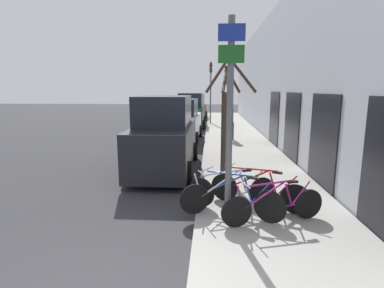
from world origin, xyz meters
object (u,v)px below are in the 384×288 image
Objects in this scene: parked_car_1 at (181,122)px; pedestrian_near at (229,119)px; bicycle_0 at (274,205)px; parked_car_3 at (194,108)px; bicycle_3 at (258,190)px; street_tree at (226,121)px; parked_car_2 at (191,112)px; traffic_light at (211,84)px; bicycle_2 at (229,192)px; bicycle_1 at (233,196)px; parked_car_0 at (165,137)px; signpost at (230,117)px.

parked_car_1 reaches higher than pedestrian_near.
bicycle_0 is 21.74m from parked_car_3.
bicycle_3 is 0.57× the size of street_tree.
street_tree is (1.83, -12.84, 0.71)m from parked_car_2.
parked_car_3 is 1.05× the size of traffic_light.
bicycle_3 is at bearing -86.28° from traffic_light.
street_tree is at bearing -21.97° from bicycle_2.
street_tree is (-0.06, 2.58, 1.26)m from bicycle_1.
parked_car_0 is at bearing -87.30° from parked_car_3.
bicycle_1 is 2.87m from street_tree.
parked_car_3 is 5.17m from traffic_light.
bicycle_1 is 0.45× the size of parked_car_2.
parked_car_0 is (-1.90, 3.58, 0.59)m from bicycle_2.
traffic_light is (1.38, 1.25, 1.95)m from parked_car_2.
parked_car_2 is 12.99m from street_tree.
bicycle_0 is at bearing -141.61° from bicycle_3.
bicycle_3 is 8.84m from pedestrian_near.
street_tree is (-0.61, 2.17, 1.26)m from bicycle_3.
bicycle_0 is at bearing -56.98° from parked_car_0.
parked_car_2 is at bearing -14.91° from bicycle_2.
bicycle_2 is at bearing 34.57° from bicycle_0.
bicycle_1 is 21.30m from parked_car_3.
parked_car_1 is 7.46m from street_tree.
pedestrian_near is at bearing 26.19° from bicycle_3.
parked_car_2 is 0.94× the size of traffic_light.
bicycle_2 is at bearing -82.12° from parked_car_3.
parked_car_1 is at bearing 100.85° from signpost.
street_tree is (-0.51, -6.64, 0.58)m from pedestrian_near.
parked_car_2 is (0.17, 5.69, 0.09)m from parked_car_1.
street_tree reaches higher than parked_car_0.
parked_car_1 is 5.70m from parked_car_2.
parked_car_3 is 12.22m from pedestrian_near.
parked_car_0 is at bearing 113.96° from signpost.
pedestrian_near reaches higher than bicycle_2.
bicycle_3 is at bearing -80.41° from parked_car_2.
bicycle_3 is at bearing -5.19° from bicycle_0.
bicycle_0 is 0.58× the size of street_tree.
street_tree is (-0.79, 2.95, 1.27)m from bicycle_0.
bicycle_3 is at bearing 45.85° from signpost.
pedestrian_near reaches higher than bicycle_3.
bicycle_3 is 0.42× the size of parked_car_0.
traffic_light reaches higher than parked_car_2.
parked_car_0 is at bearing -96.48° from traffic_light.
parked_car_1 is 0.91× the size of parked_car_3.
parked_car_0 is (-1.83, 4.12, -1.05)m from signpost.
bicycle_3 is (-0.18, 0.78, 0.01)m from bicycle_0.
bicycle_3 reaches higher than bicycle_2.
parked_car_3 is at bearing 34.88° from bicycle_1.
parked_car_3 is at bearing 95.80° from street_tree.
bicycle_1 is 1.04× the size of pedestrian_near.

